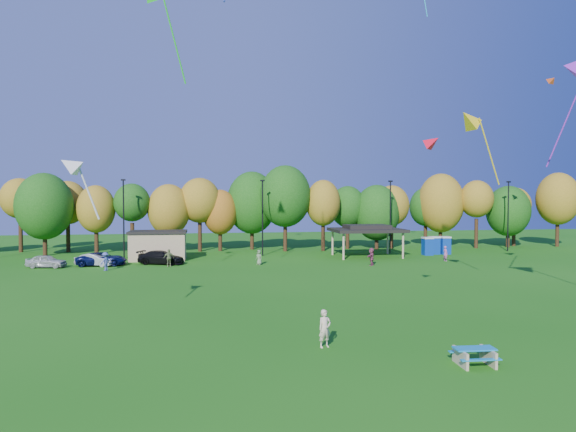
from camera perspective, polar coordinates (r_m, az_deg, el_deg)
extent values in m
plane|color=#19600F|center=(22.60, 3.64, -16.09)|extent=(160.00, 160.00, 0.00)
cylinder|color=black|center=(73.78, -27.57, -1.99)|extent=(0.50, 0.50, 4.12)
ellipsoid|color=olive|center=(73.61, -27.63, 1.74)|extent=(4.78, 4.78, 5.18)
cylinder|color=black|center=(68.03, -25.39, -2.51)|extent=(0.50, 0.50, 3.56)
ellipsoid|color=#144C0F|center=(67.83, -25.45, 0.99)|extent=(6.62, 6.62, 8.00)
cylinder|color=black|center=(71.50, -23.24, -2.17)|extent=(0.50, 0.50, 3.79)
ellipsoid|color=olive|center=(71.31, -23.29, 1.37)|extent=(4.94, 4.94, 5.58)
cylinder|color=black|center=(67.46, -20.51, -2.58)|extent=(0.50, 0.50, 3.34)
ellipsoid|color=olive|center=(67.26, -20.55, 0.73)|extent=(4.61, 4.61, 5.88)
cylinder|color=black|center=(66.57, -16.91, -2.39)|extent=(0.50, 0.50, 3.82)
ellipsoid|color=#144C0F|center=(66.38, -16.95, 1.45)|extent=(4.43, 4.43, 4.73)
cylinder|color=black|center=(66.80, -13.07, -2.58)|extent=(0.50, 0.50, 3.25)
ellipsoid|color=olive|center=(66.59, -13.10, 0.68)|extent=(5.33, 5.33, 6.53)
cylinder|color=black|center=(67.19, -9.76, -2.22)|extent=(0.50, 0.50, 3.96)
ellipsoid|color=olive|center=(67.00, -9.78, 1.73)|extent=(5.31, 5.31, 5.82)
cylinder|color=black|center=(67.52, -7.54, -2.58)|extent=(0.50, 0.50, 3.05)
ellipsoid|color=#995914|center=(67.32, -7.56, 0.44)|extent=(4.54, 4.54, 5.87)
cylinder|color=black|center=(68.93, -4.02, -2.16)|extent=(0.50, 0.50, 3.77)
ellipsoid|color=#144C0F|center=(68.74, -4.03, 1.50)|extent=(6.69, 6.69, 8.35)
cylinder|color=black|center=(66.44, -0.31, -2.10)|extent=(0.50, 0.50, 4.28)
ellipsoid|color=#144C0F|center=(66.25, -0.31, 2.21)|extent=(6.64, 6.64, 8.01)
cylinder|color=black|center=(67.08, 3.92, -2.29)|extent=(0.50, 0.50, 3.76)
ellipsoid|color=olive|center=(66.89, 3.93, 1.46)|extent=(4.49, 4.49, 6.02)
cylinder|color=black|center=(70.03, 6.63, -2.24)|extent=(0.50, 0.50, 3.43)
ellipsoid|color=#144C0F|center=(69.84, 6.64, 1.03)|extent=(4.77, 4.77, 5.63)
cylinder|color=black|center=(70.38, 9.82, -2.44)|extent=(0.50, 0.50, 2.95)
ellipsoid|color=#144C0F|center=(70.19, 9.84, 0.37)|extent=(6.14, 6.14, 7.54)
cylinder|color=black|center=(71.57, 11.42, -2.14)|extent=(0.50, 0.50, 3.52)
ellipsoid|color=olive|center=(71.38, 11.44, 1.15)|extent=(4.78, 4.78, 5.53)
cylinder|color=black|center=(75.26, 15.02, -2.02)|extent=(0.50, 0.50, 3.39)
ellipsoid|color=#144C0F|center=(75.08, 15.05, 0.99)|extent=(4.54, 4.54, 5.46)
cylinder|color=black|center=(74.78, 16.58, -1.93)|extent=(0.50, 0.50, 3.72)
ellipsoid|color=olive|center=(74.61, 16.61, 1.39)|extent=(6.32, 6.32, 8.24)
cylinder|color=black|center=(75.02, 20.18, -1.83)|extent=(0.50, 0.50, 4.06)
ellipsoid|color=olive|center=(74.85, 20.23, 1.79)|extent=(4.50, 4.50, 5.13)
cylinder|color=black|center=(78.12, 23.24, -2.09)|extent=(0.50, 0.50, 3.05)
ellipsoid|color=#144C0F|center=(77.95, 23.27, 0.52)|extent=(5.97, 5.97, 7.05)
cylinder|color=black|center=(80.44, 23.80, -1.80)|extent=(0.50, 0.50, 3.55)
ellipsoid|color=olive|center=(80.27, 23.84, 1.15)|extent=(4.60, 4.60, 4.99)
cylinder|color=black|center=(82.08, 27.74, -1.61)|extent=(0.50, 0.50, 4.07)
ellipsoid|color=olive|center=(81.93, 27.79, 1.70)|extent=(5.83, 5.83, 7.42)
cylinder|color=black|center=(61.67, -17.79, -0.34)|extent=(0.16, 0.16, 9.00)
cube|color=black|center=(61.64, -17.84, 3.84)|extent=(0.50, 0.25, 0.18)
cylinder|color=black|center=(61.35, -2.85, -0.25)|extent=(0.16, 0.16, 9.00)
cube|color=black|center=(61.33, -2.86, 3.95)|extent=(0.50, 0.25, 0.18)
cylinder|color=black|center=(65.10, 11.29, -0.15)|extent=(0.16, 0.16, 9.00)
cube|color=black|center=(65.07, 11.32, 3.81)|extent=(0.50, 0.25, 0.18)
cylinder|color=black|center=(72.27, 23.26, -0.06)|extent=(0.16, 0.16, 9.00)
cube|color=black|center=(72.25, 23.31, 3.51)|extent=(0.50, 0.25, 0.18)
cube|color=tan|center=(59.41, -14.23, -3.29)|extent=(6.00, 4.00, 3.00)
cube|color=black|center=(59.28, -14.24, -1.73)|extent=(6.30, 4.30, 0.25)
cylinder|color=tan|center=(57.76, 6.19, -3.39)|extent=(0.24, 0.24, 3.00)
cylinder|color=tan|center=(59.99, 12.66, -3.23)|extent=(0.24, 0.24, 3.00)
cylinder|color=tan|center=(62.57, 4.98, -2.96)|extent=(0.24, 0.24, 3.00)
cylinder|color=tan|center=(64.64, 11.01, -2.83)|extent=(0.24, 0.24, 3.00)
cube|color=black|center=(61.02, 8.75, -1.55)|extent=(8.20, 6.20, 0.35)
cube|color=black|center=(60.99, 8.75, -1.18)|extent=(5.00, 3.50, 0.45)
cube|color=#0C359D|center=(64.39, 15.23, -3.33)|extent=(1.10, 1.10, 2.00)
cube|color=silver|center=(64.30, 15.24, -2.36)|extent=(1.15, 1.15, 0.18)
cube|color=#0C359D|center=(65.72, 15.95, -3.23)|extent=(1.10, 1.10, 2.00)
cube|color=silver|center=(65.63, 15.96, -2.28)|extent=(1.15, 1.15, 0.18)
cube|color=#0C359D|center=(66.10, 17.04, -3.21)|extent=(1.10, 1.10, 2.00)
cube|color=silver|center=(66.01, 17.06, -2.27)|extent=(1.15, 1.15, 0.18)
cube|color=tan|center=(23.39, 18.60, -14.69)|extent=(0.19, 1.38, 0.68)
cube|color=tan|center=(23.91, 21.37, -14.35)|extent=(0.19, 1.38, 0.68)
cube|color=#1582BD|center=(23.54, 20.01, -13.66)|extent=(1.74, 0.81, 0.06)
cube|color=#1582BD|center=(23.11, 20.66, -14.72)|extent=(1.72, 0.33, 0.05)
cube|color=#1582BD|center=(24.13, 19.37, -13.98)|extent=(1.72, 0.33, 0.05)
imported|color=beige|center=(24.66, 4.11, -12.37)|extent=(0.75, 0.62, 1.78)
imported|color=#BABABA|center=(56.61, -25.26, -4.57)|extent=(4.02, 2.18, 1.30)
imported|color=#A9A9AE|center=(55.94, -20.65, -4.58)|extent=(4.13, 2.60, 1.29)
imported|color=#0B1143|center=(56.11, -19.98, -4.51)|extent=(4.99, 2.39, 1.37)
imported|color=black|center=(55.45, -13.90, -4.50)|extent=(5.27, 3.48, 1.42)
imported|color=#48529F|center=(52.20, -19.64, -4.78)|extent=(1.17, 1.31, 1.77)
imported|color=#7A8853|center=(53.30, -13.11, -4.55)|extent=(1.12, 0.67, 1.79)
imported|color=#6B835A|center=(53.49, -3.24, -4.61)|extent=(0.86, 0.89, 1.54)
imported|color=#9A4061|center=(53.49, 9.27, -4.48)|extent=(1.40, 1.71, 1.83)
imported|color=#B9579D|center=(58.99, 17.09, -4.00)|extent=(0.54, 0.69, 1.68)
cone|color=red|center=(30.47, 15.78, 7.90)|extent=(1.45, 1.43, 1.18)
cone|color=#BC4216|center=(58.14, 27.02, 13.26)|extent=(1.23, 1.37, 1.16)
cone|color=silver|center=(28.41, -23.14, 5.20)|extent=(1.49, 1.19, 1.42)
cylinder|color=silver|center=(28.24, -21.30, 2.51)|extent=(1.12, 0.20, 2.85)
cylinder|color=#1CD723|center=(37.09, -12.77, 19.43)|extent=(1.81, 1.85, 6.61)
cone|color=gold|center=(39.13, 19.47, 10.06)|extent=(2.23, 1.75, 2.08)
cylinder|color=gold|center=(39.49, 21.45, 6.68)|extent=(1.80, 0.28, 4.73)
cylinder|color=purple|center=(40.48, 28.84, 10.17)|extent=(2.29, 1.82, 7.55)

